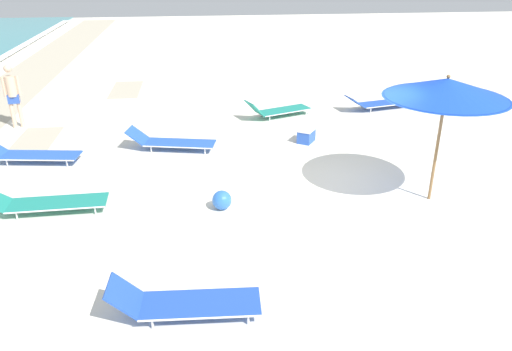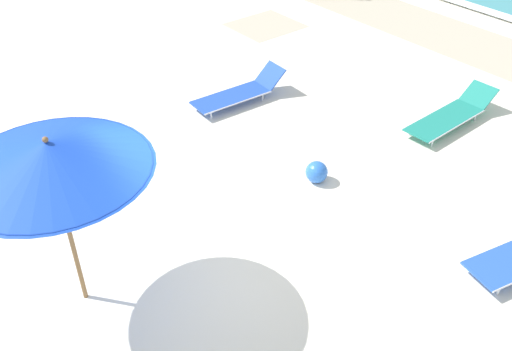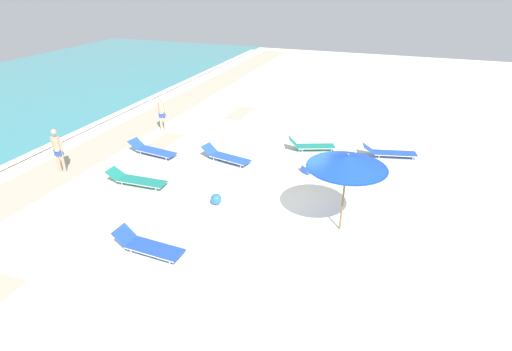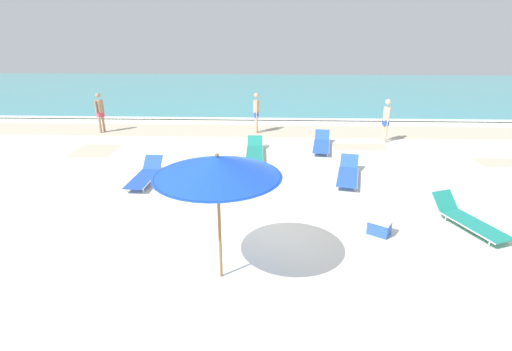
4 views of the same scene
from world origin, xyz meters
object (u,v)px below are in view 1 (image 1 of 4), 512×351
object	(u,v)px
beach_umbrella	(447,89)
sun_lounger_mid_beach_pair_a	(278,110)
sun_lounger_under_umbrella	(45,202)
sun_lounger_near_water_right	(31,154)
beachgoer_shoreline_child	(12,92)
cooler_box	(306,135)
beach_ball	(222,200)
sun_lounger_near_water_left	(379,103)
sun_lounger_beside_umbrella	(184,302)
sun_lounger_mid_beach_solo	(171,141)

from	to	relation	value
beach_umbrella	sun_lounger_mid_beach_pair_a	xyz separation A→B (m)	(5.69, 2.19, -2.05)
sun_lounger_under_umbrella	sun_lounger_near_water_right	xyz separation A→B (m)	(2.57, 0.98, 0.00)
sun_lounger_under_umbrella	beachgoer_shoreline_child	world-z (taller)	beachgoer_shoreline_child
sun_lounger_under_umbrella	cooler_box	xyz separation A→B (m)	(3.14, -5.73, -0.02)
sun_lounger_near_water_right	sun_lounger_under_umbrella	bearing A→B (deg)	-150.97
beach_ball	sun_lounger_near_water_left	bearing A→B (deg)	-41.15
beach_umbrella	beachgoer_shoreline_child	xyz separation A→B (m)	(5.61, 9.60, -1.27)
sun_lounger_mid_beach_pair_a	beachgoer_shoreline_child	world-z (taller)	beachgoer_shoreline_child
sun_lounger_mid_beach_pair_a	beachgoer_shoreline_child	bearing A→B (deg)	69.17
sun_lounger_near_water_right	beach_ball	bearing A→B (deg)	-115.29
sun_lounger_under_umbrella	sun_lounger_beside_umbrella	distance (m)	4.24
sun_lounger_beside_umbrella	sun_lounger_mid_beach_pair_a	xyz separation A→B (m)	(8.64, -2.66, 0.00)
sun_lounger_near_water_left	beachgoer_shoreline_child	world-z (taller)	beachgoer_shoreline_child
beach_umbrella	sun_lounger_near_water_right	bearing A→B (deg)	71.08
sun_lounger_mid_beach_pair_a	beach_ball	xyz separation A→B (m)	(-5.63, 1.98, -0.03)
beach_umbrella	sun_lounger_mid_beach_pair_a	world-z (taller)	beach_umbrella
sun_lounger_near_water_left	beach_ball	distance (m)	8.02
beach_ball	beachgoer_shoreline_child	bearing A→B (deg)	44.36
beach_umbrella	sun_lounger_beside_umbrella	distance (m)	6.04
beachgoer_shoreline_child	cooler_box	xyz separation A→B (m)	(-2.13, -7.81, -0.81)
sun_lounger_under_umbrella	cooler_box	distance (m)	6.54
sun_lounger_near_water_left	sun_lounger_mid_beach_solo	size ratio (longest dim) A/B	1.03
sun_lounger_mid_beach_solo	beach_ball	distance (m)	3.48
beachgoer_shoreline_child	sun_lounger_near_water_left	bearing A→B (deg)	172.68
sun_lounger_beside_umbrella	sun_lounger_near_water_left	world-z (taller)	sun_lounger_beside_umbrella
sun_lounger_beside_umbrella	beachgoer_shoreline_child	distance (m)	9.82
sun_lounger_under_umbrella	sun_lounger_near_water_left	distance (m)	10.37
sun_lounger_under_umbrella	sun_lounger_mid_beach_pair_a	bearing A→B (deg)	-46.51
beach_ball	sun_lounger_mid_beach_pair_a	bearing A→B (deg)	-19.38
sun_lounger_mid_beach_pair_a	cooler_box	bearing A→B (deg)	169.02
sun_lounger_near_water_right	sun_lounger_mid_beach_solo	distance (m)	3.27
beach_ball	cooler_box	bearing A→B (deg)	-34.89
cooler_box	sun_lounger_beside_umbrella	bearing A→B (deg)	-172.37
sun_lounger_mid_beach_pair_a	sun_lounger_near_water_right	bearing A→B (deg)	92.30
sun_lounger_mid_beach_solo	sun_lounger_near_water_right	bearing A→B (deg)	110.36
sun_lounger_beside_umbrella	cooler_box	bearing A→B (deg)	-22.47
sun_lounger_near_water_right	cooler_box	distance (m)	6.74
sun_lounger_beside_umbrella	sun_lounger_mid_beach_solo	bearing A→B (deg)	6.69
sun_lounger_mid_beach_solo	sun_lounger_mid_beach_pair_a	xyz separation A→B (m)	(2.32, -3.07, 0.01)
sun_lounger_beside_umbrella	beachgoer_shoreline_child	bearing A→B (deg)	32.00
sun_lounger_beside_umbrella	cooler_box	xyz separation A→B (m)	(6.44, -3.07, -0.03)
beach_ball	sun_lounger_mid_beach_solo	bearing A→B (deg)	18.23
sun_lounger_near_water_right	beachgoer_shoreline_child	distance (m)	3.02
sun_lounger_near_water_right	sun_lounger_mid_beach_solo	size ratio (longest dim) A/B	1.03
sun_lounger_near_water_left	sun_lounger_mid_beach_pair_a	xyz separation A→B (m)	(-0.41, 3.30, 0.01)
sun_lounger_near_water_right	beach_ball	xyz separation A→B (m)	(-2.85, -4.33, -0.02)
beach_umbrella	sun_lounger_mid_beach_solo	distance (m)	6.58
sun_lounger_mid_beach_solo	beach_ball	size ratio (longest dim) A/B	5.98
sun_lounger_near_water_right	sun_lounger_near_water_left	bearing A→B (deg)	-63.56
beach_umbrella	sun_lounger_under_umbrella	world-z (taller)	beach_umbrella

